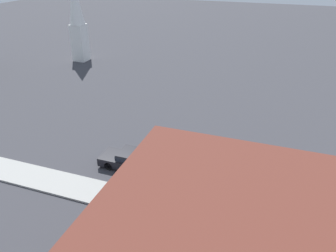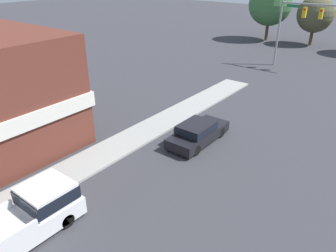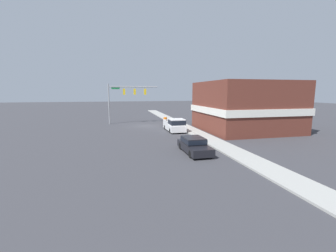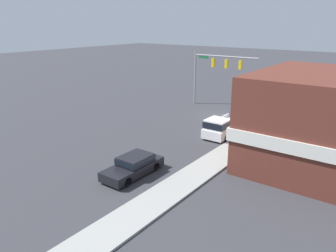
{
  "view_description": "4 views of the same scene",
  "coord_description": "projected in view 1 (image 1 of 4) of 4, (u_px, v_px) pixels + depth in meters",
  "views": [
    {
      "loc": [
        -20.8,
        7.77,
        14.57
      ],
      "look_at": [
        0.95,
        15.54,
        2.43
      ],
      "focal_mm": 35.0,
      "sensor_mm": 36.0,
      "label": 1
    },
    {
      "loc": [
        8.07,
        1.22,
        10.45
      ],
      "look_at": [
        -1.13,
        12.98,
        3.14
      ],
      "focal_mm": 35.0,
      "sensor_mm": 36.0,
      "label": 2
    },
    {
      "loc": [
        4.88,
        36.47,
        5.56
      ],
      "look_at": [
        0.04,
        15.81,
        2.33
      ],
      "focal_mm": 24.0,
      "sensor_mm": 36.0,
      "label": 3
    },
    {
      "loc": [
        -16.78,
        33.05,
        10.47
      ],
      "look_at": [
        -0.82,
        11.5,
        1.93
      ],
      "focal_mm": 35.0,
      "sensor_mm": 36.0,
      "label": 4
    }
  ],
  "objects": [
    {
      "name": "car_lead",
      "position": [
        133.0,
        160.0,
        24.87
      ],
      "size": [
        1.93,
        4.85,
        1.4
      ],
      "color": "black",
      "rests_on": "ground"
    },
    {
      "name": "church_steeple",
      "position": [
        77.0,
        18.0,
        47.83
      ],
      "size": [
        2.21,
        2.21,
        12.04
      ],
      "color": "white",
      "rests_on": "ground"
    },
    {
      "name": "pickup_truck_parked",
      "position": [
        287.0,
        200.0,
        20.47
      ],
      "size": [
        2.09,
        5.38,
        1.9
      ],
      "color": "black",
      "rests_on": "ground"
    }
  ]
}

